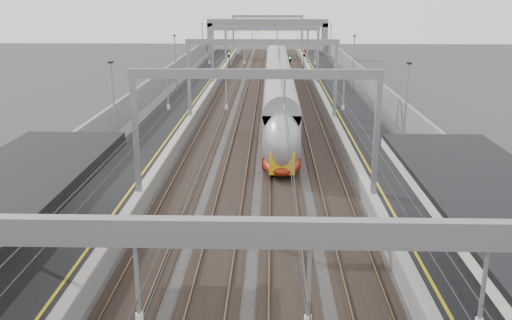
{
  "coord_description": "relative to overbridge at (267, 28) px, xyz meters",
  "views": [
    {
      "loc": [
        0.82,
        -6.9,
        11.23
      ],
      "look_at": [
        0.0,
        23.18,
        2.46
      ],
      "focal_mm": 40.0,
      "sensor_mm": 36.0,
      "label": 1
    }
  ],
  "objects": [
    {
      "name": "platform_left",
      "position": [
        -8.0,
        -55.0,
        -4.81
      ],
      "size": [
        4.0,
        120.0,
        1.0
      ],
      "primitive_type": "cube",
      "color": "black",
      "rests_on": "ground"
    },
    {
      "name": "platform_right",
      "position": [
        8.0,
        -55.0,
        -4.81
      ],
      "size": [
        4.0,
        120.0,
        1.0
      ],
      "primitive_type": "cube",
      "color": "black",
      "rests_on": "ground"
    },
    {
      "name": "tracks",
      "position": [
        0.0,
        -55.0,
        -5.26
      ],
      "size": [
        11.4,
        140.0,
        0.2
      ],
      "color": "black",
      "rests_on": "ground"
    },
    {
      "name": "overhead_line",
      "position": [
        0.0,
        -48.38,
        0.83
      ],
      "size": [
        13.0,
        140.0,
        6.6
      ],
      "color": "gray",
      "rests_on": "platform_left"
    },
    {
      "name": "overbridge",
      "position": [
        0.0,
        0.0,
        0.0
      ],
      "size": [
        22.0,
        2.2,
        6.9
      ],
      "color": "slate",
      "rests_on": "ground"
    },
    {
      "name": "wall_left",
      "position": [
        -11.2,
        -55.0,
        -3.71
      ],
      "size": [
        0.3,
        120.0,
        3.2
      ],
      "primitive_type": "cube",
      "color": "slate",
      "rests_on": "ground"
    },
    {
      "name": "wall_right",
      "position": [
        11.2,
        -55.0,
        -3.71
      ],
      "size": [
        0.3,
        120.0,
        3.2
      ],
      "primitive_type": "cube",
      "color": "slate",
      "rests_on": "ground"
    },
    {
      "name": "train",
      "position": [
        1.5,
        -51.98,
        -3.34
      ],
      "size": [
        2.53,
        46.1,
        4.01
      ],
      "color": "maroon",
      "rests_on": "ground"
    },
    {
      "name": "bench",
      "position": [
        9.37,
        -88.48,
        -3.7
      ],
      "size": [
        1.09,
        2.01,
        1.01
      ],
      "color": "black",
      "rests_on": "platform_right"
    },
    {
      "name": "signal_green",
      "position": [
        -5.2,
        -26.14,
        -2.89
      ],
      "size": [
        0.32,
        0.32,
        3.48
      ],
      "color": "black",
      "rests_on": "ground"
    },
    {
      "name": "signal_red_near",
      "position": [
        3.2,
        -31.46,
        -2.89
      ],
      "size": [
        0.32,
        0.32,
        3.48
      ],
      "color": "black",
      "rests_on": "ground"
    },
    {
      "name": "signal_red_far",
      "position": [
        5.4,
        -25.25,
        -2.89
      ],
      "size": [
        0.32,
        0.32,
        3.48
      ],
      "color": "black",
      "rests_on": "ground"
    }
  ]
}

